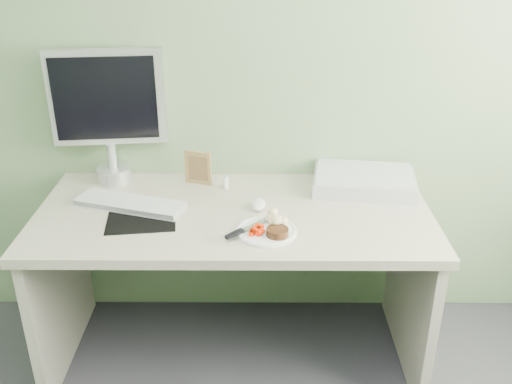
{
  "coord_description": "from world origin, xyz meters",
  "views": [
    {
      "loc": [
        0.1,
        -0.43,
        1.79
      ],
      "look_at": [
        0.09,
        1.5,
        0.87
      ],
      "focal_mm": 40.0,
      "sensor_mm": 36.0,
      "label": 1
    }
  ],
  "objects_px": {
    "plate": "(266,232)",
    "monitor": "(108,109)",
    "scanner": "(364,182)",
    "desk": "(234,250)"
  },
  "relations": [
    {
      "from": "plate",
      "to": "monitor",
      "type": "xyz_separation_m",
      "value": [
        -0.68,
        0.5,
        0.32
      ]
    },
    {
      "from": "monitor",
      "to": "plate",
      "type": "bearing_deg",
      "value": -42.49
    },
    {
      "from": "scanner",
      "to": "monitor",
      "type": "xyz_separation_m",
      "value": [
        -1.11,
        0.1,
        0.3
      ]
    },
    {
      "from": "desk",
      "to": "scanner",
      "type": "height_order",
      "value": "scanner"
    },
    {
      "from": "desk",
      "to": "plate",
      "type": "relative_size",
      "value": 6.99
    },
    {
      "from": "plate",
      "to": "scanner",
      "type": "relative_size",
      "value": 0.53
    },
    {
      "from": "desk",
      "to": "monitor",
      "type": "relative_size",
      "value": 2.73
    },
    {
      "from": "desk",
      "to": "scanner",
      "type": "distance_m",
      "value": 0.64
    },
    {
      "from": "desk",
      "to": "scanner",
      "type": "xyz_separation_m",
      "value": [
        0.56,
        0.22,
        0.22
      ]
    },
    {
      "from": "scanner",
      "to": "monitor",
      "type": "distance_m",
      "value": 1.15
    }
  ]
}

